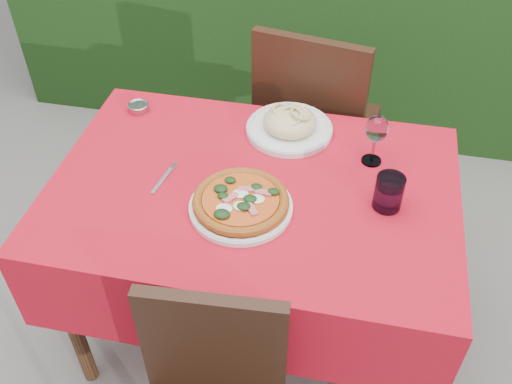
% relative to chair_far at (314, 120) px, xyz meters
% --- Properties ---
extents(ground, '(60.00, 60.00, 0.00)m').
position_rel_chair_far_xyz_m(ground, '(-0.12, -0.64, -0.56)').
color(ground, '#645F5A').
rests_on(ground, ground).
extents(dining_table, '(1.26, 0.86, 0.75)m').
position_rel_chair_far_xyz_m(dining_table, '(-0.12, -0.64, 0.04)').
color(dining_table, '#4C2F18').
rests_on(dining_table, ground).
extents(chair_far, '(0.51, 0.51, 0.98)m').
position_rel_chair_far_xyz_m(chair_far, '(0.00, 0.00, 0.00)').
color(chair_far, black).
rests_on(chair_far, ground).
extents(pizza_plate, '(0.34, 0.34, 0.06)m').
position_rel_chair_far_xyz_m(pizza_plate, '(-0.13, -0.75, 0.21)').
color(pizza_plate, silver).
rests_on(pizza_plate, dining_table).
extents(pasta_plate, '(0.30, 0.30, 0.08)m').
position_rel_chair_far_xyz_m(pasta_plate, '(-0.05, -0.35, 0.22)').
color(pasta_plate, silver).
rests_on(pasta_plate, dining_table).
extents(water_glass, '(0.08, 0.08, 0.11)m').
position_rel_chair_far_xyz_m(water_glass, '(0.29, -0.65, 0.24)').
color(water_glass, silver).
rests_on(water_glass, dining_table).
extents(wine_glass, '(0.07, 0.07, 0.18)m').
position_rel_chair_far_xyz_m(wine_glass, '(0.23, -0.45, 0.31)').
color(wine_glass, silver).
rests_on(wine_glass, dining_table).
extents(fork, '(0.05, 0.17, 0.00)m').
position_rel_chair_far_xyz_m(fork, '(-0.40, -0.68, 0.19)').
color(fork, '#BCBBC3').
rests_on(fork, dining_table).
extents(steel_ramekin, '(0.07, 0.07, 0.03)m').
position_rel_chair_far_xyz_m(steel_ramekin, '(-0.60, -0.34, 0.20)').
color(steel_ramekin, '#B1B1B8').
rests_on(steel_ramekin, dining_table).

